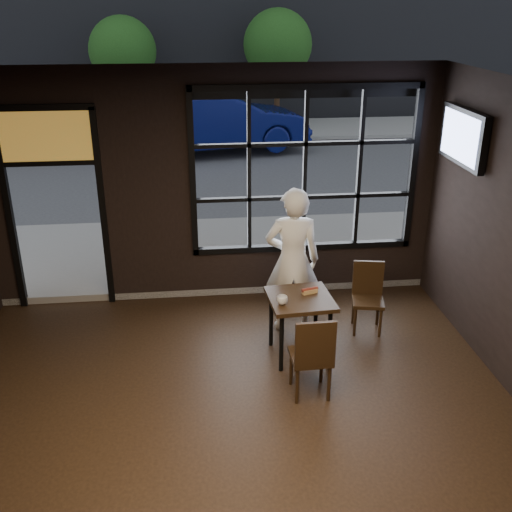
{
  "coord_description": "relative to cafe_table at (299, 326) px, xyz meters",
  "views": [
    {
      "loc": [
        -0.3,
        -4.2,
        3.92
      ],
      "look_at": [
        0.4,
        2.2,
        1.15
      ],
      "focal_mm": 42.0,
      "sensor_mm": 36.0,
      "label": 1
    }
  ],
  "objects": [
    {
      "name": "street_asphalt",
      "position": [
        -0.87,
        22.17,
        -0.41
      ],
      "size": [
        60.0,
        41.0,
        0.04
      ],
      "primitive_type": "cube",
      "color": "#545456",
      "rests_on": "ground"
    },
    {
      "name": "tree_right",
      "position": [
        1.67,
        13.66,
        2.21
      ],
      "size": [
        2.16,
        2.16,
        3.69
      ],
      "color": "#332114",
      "rests_on": "street_asphalt"
    },
    {
      "name": "navy_car",
      "position": [
        -0.37,
        10.23,
        0.49
      ],
      "size": [
        4.97,
        2.57,
        1.56
      ],
      "primitive_type": "imported",
      "rotation": [
        0.0,
        0.0,
        1.77
      ],
      "color": "#0A1150",
      "rests_on": "street_asphalt"
    },
    {
      "name": "hotdog",
      "position": [
        0.13,
        0.09,
        0.41
      ],
      "size": [
        0.21,
        0.13,
        0.06
      ],
      "primitive_type": null,
      "rotation": [
        0.0,
        0.0,
        0.29
      ],
      "color": "tan",
      "rests_on": "cafe_table"
    },
    {
      "name": "man",
      "position": [
        0.02,
        0.67,
        0.55
      ],
      "size": [
        0.71,
        0.5,
        1.88
      ],
      "primitive_type": "imported",
      "rotation": [
        0.0,
        0.0,
        3.07
      ],
      "color": "white",
      "rests_on": "floor"
    },
    {
      "name": "window_frame",
      "position": [
        0.33,
        1.67,
        1.41
      ],
      "size": [
        3.06,
        0.12,
        2.28
      ],
      "primitive_type": "cube",
      "color": "black",
      "rests_on": "ground"
    },
    {
      "name": "chair_window",
      "position": [
        0.96,
        0.48,
        0.06
      ],
      "size": [
        0.45,
        0.45,
        0.89
      ],
      "primitive_type": "cube",
      "rotation": [
        0.0,
        0.0,
        -0.2
      ],
      "color": "black",
      "rests_on": "floor"
    },
    {
      "name": "tv",
      "position": [
        2.06,
        0.77,
        2.02
      ],
      "size": [
        0.13,
        1.12,
        0.66
      ],
      "primitive_type": "cube",
      "color": "black",
      "rests_on": "wall_right"
    },
    {
      "name": "cafe_table",
      "position": [
        0.0,
        0.0,
        0.0
      ],
      "size": [
        0.77,
        0.77,
        0.78
      ],
      "primitive_type": "cube",
      "rotation": [
        0.0,
        0.0,
        0.08
      ],
      "color": "black",
      "rests_on": "floor"
    },
    {
      "name": "stained_transom",
      "position": [
        -2.97,
        1.67,
        1.96
      ],
      "size": [
        1.2,
        0.06,
        0.7
      ],
      "primitive_type": "cube",
      "color": "orange",
      "rests_on": "ground"
    },
    {
      "name": "chair_near",
      "position": [
        -0.01,
        -0.74,
        0.09
      ],
      "size": [
        0.43,
        0.43,
        0.97
      ],
      "primitive_type": "cube",
      "rotation": [
        0.0,
        0.0,
        3.17
      ],
      "color": "black",
      "rests_on": "floor"
    },
    {
      "name": "ceiling",
      "position": [
        -0.87,
        -1.83,
        2.82
      ],
      "size": [
        6.0,
        7.0,
        0.02
      ],
      "primitive_type": "cube",
      "color": "black",
      "rests_on": "ground"
    },
    {
      "name": "maroon_car",
      "position": [
        -5.54,
        10.65,
        0.53
      ],
      "size": [
        5.0,
        2.56,
        1.63
      ],
      "primitive_type": "imported",
      "rotation": [
        0.0,
        0.0,
        1.71
      ],
      "color": "#3E1420",
      "rests_on": "street_asphalt"
    },
    {
      "name": "cup",
      "position": [
        -0.23,
        -0.14,
        0.43
      ],
      "size": [
        0.13,
        0.13,
        0.1
      ],
      "primitive_type": "imported",
      "rotation": [
        0.0,
        0.0,
        -0.05
      ],
      "color": "silver",
      "rests_on": "cafe_table"
    },
    {
      "name": "floor",
      "position": [
        -0.87,
        -1.83,
        -0.4
      ],
      "size": [
        6.0,
        7.0,
        0.02
      ],
      "primitive_type": "cube",
      "color": "black",
      "rests_on": "ground"
    },
    {
      "name": "tree_left",
      "position": [
        -3.13,
        13.56,
        2.07
      ],
      "size": [
        2.05,
        2.05,
        3.5
      ],
      "color": "#332114",
      "rests_on": "street_asphalt"
    }
  ]
}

